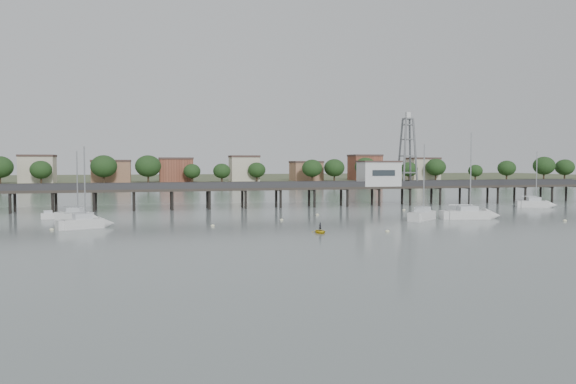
% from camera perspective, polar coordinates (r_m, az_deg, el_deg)
% --- Properties ---
extents(ground_plane, '(500.00, 500.00, 0.00)m').
position_cam_1_polar(ground_plane, '(54.18, 10.26, -6.50)').
color(ground_plane, slate).
rests_on(ground_plane, ground).
extents(pier, '(150.00, 5.00, 5.50)m').
position_cam_1_polar(pier, '(110.95, -2.73, 0.36)').
color(pier, '#2D2823').
rests_on(pier, ground).
extents(pier_building, '(8.40, 5.40, 5.30)m').
position_cam_1_polar(pier_building, '(118.45, 9.20, 1.88)').
color(pier_building, silver).
rests_on(pier_building, ground).
extents(lattice_tower, '(3.20, 3.20, 15.50)m').
position_cam_1_polar(lattice_tower, '(121.19, 12.04, 3.98)').
color(lattice_tower, slate).
rests_on(lattice_tower, ground).
extents(sailboat_b, '(6.81, 4.81, 11.17)m').
position_cam_1_polar(sailboat_b, '(91.39, -20.26, -2.36)').
color(sailboat_b, silver).
rests_on(sailboat_b, ground).
extents(sailboat_e, '(7.26, 4.60, 11.71)m').
position_cam_1_polar(sailboat_e, '(122.40, 24.16, -1.13)').
color(sailboat_e, silver).
rests_on(sailboat_e, ground).
extents(sailboat_c, '(7.14, 6.42, 12.40)m').
position_cam_1_polar(sailboat_c, '(90.71, 13.78, -2.31)').
color(sailboat_c, silver).
rests_on(sailboat_c, ground).
extents(sailboat_d, '(9.10, 4.02, 14.46)m').
position_cam_1_polar(sailboat_d, '(94.09, 18.57, -2.19)').
color(sailboat_d, silver).
rests_on(sailboat_d, ground).
extents(sailboat_a, '(7.21, 4.46, 11.62)m').
position_cam_1_polar(sailboat_a, '(81.06, -19.46, -3.01)').
color(sailboat_a, silver).
rests_on(sailboat_a, ground).
extents(white_tender, '(4.03, 2.28, 1.47)m').
position_cam_1_polar(white_tender, '(96.88, -22.77, -2.23)').
color(white_tender, silver).
rests_on(white_tender, ground).
extents(yellow_dinghy, '(1.98, 0.78, 2.70)m').
position_cam_1_polar(yellow_dinghy, '(71.33, 3.28, -4.17)').
color(yellow_dinghy, yellow).
rests_on(yellow_dinghy, ground).
extents(dinghy_occupant, '(0.71, 1.15, 0.26)m').
position_cam_1_polar(dinghy_occupant, '(71.33, 3.28, -4.17)').
color(dinghy_occupant, black).
rests_on(dinghy_occupant, ground).
extents(mooring_buoys, '(74.41, 29.81, 0.39)m').
position_cam_1_polar(mooring_buoys, '(85.30, 3.74, -2.94)').
color(mooring_buoys, '#F2F0BC').
rests_on(mooring_buoys, ground).
extents(far_shore, '(500.00, 170.00, 10.40)m').
position_cam_1_polar(far_shore, '(289.13, -9.86, 1.38)').
color(far_shore, '#475133').
rests_on(far_shore, ground).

